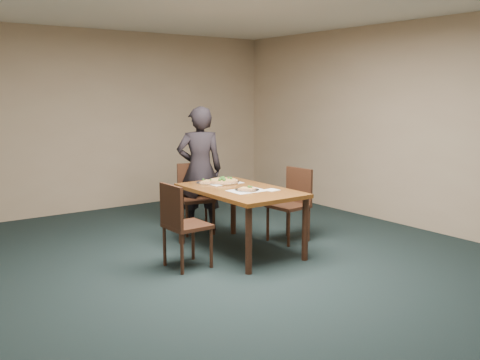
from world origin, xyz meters
TOP-DOWN VIEW (x-y plane):
  - ground at (0.00, 0.00)m, footprint 8.00×8.00m
  - room_shell at (0.00, 0.00)m, footprint 8.00×8.00m
  - dining_table at (0.38, 0.84)m, footprint 0.90×1.50m
  - chair_far at (0.44, 1.94)m, footprint 0.52×0.52m
  - chair_left at (-0.47, 0.71)m, footprint 0.43×0.43m
  - chair_right at (1.21, 0.85)m, footprint 0.46×0.46m
  - diner at (0.52, 1.95)m, footprint 0.72×0.61m
  - placemat_main at (0.44, 1.28)m, footprint 0.42×0.32m
  - placemat_near at (0.37, 0.68)m, footprint 0.40×0.30m
  - pizza_pan at (0.44, 1.27)m, footprint 0.39×0.39m
  - slice_plate_near at (0.37, 0.68)m, footprint 0.28×0.28m
  - slice_plate_far at (0.28, 1.37)m, footprint 0.28×0.28m
  - napkin at (0.61, 0.54)m, footprint 0.15×0.15m

SIDE VIEW (x-z plane):
  - ground at x=0.00m, z-range 0.00..0.00m
  - chair_far at x=0.44m, z-range 0.06..0.97m
  - chair_left at x=-0.47m, z-range 0.06..0.97m
  - chair_right at x=1.21m, z-range 0.06..0.97m
  - dining_table at x=0.38m, z-range 0.28..1.03m
  - placemat_main at x=0.44m, z-range 0.75..0.75m
  - placemat_near at x=0.37m, z-range 0.75..0.75m
  - napkin at x=0.61m, z-range 0.75..0.76m
  - slice_plate_far at x=0.28m, z-range 0.73..0.79m
  - slice_plate_near at x=0.37m, z-range 0.73..0.79m
  - pizza_pan at x=0.44m, z-range 0.74..0.81m
  - diner at x=0.52m, z-range 0.00..1.67m
  - room_shell at x=0.00m, z-range -2.26..5.74m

